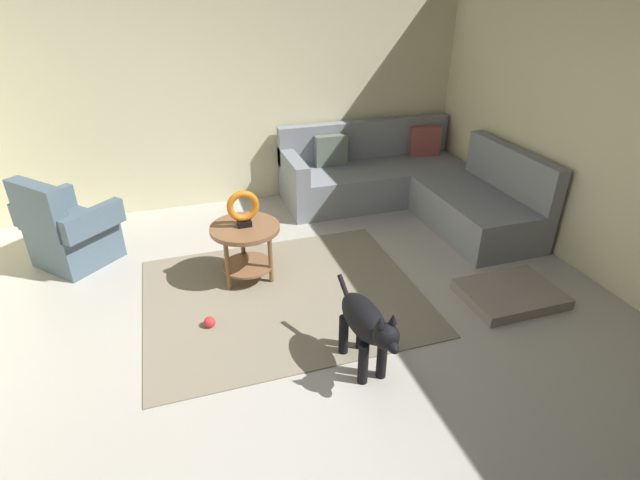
{
  "coord_description": "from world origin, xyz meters",
  "views": [
    {
      "loc": [
        -0.61,
        -2.7,
        2.42
      ],
      "look_at": [
        0.45,
        0.6,
        0.55
      ],
      "focal_mm": 27.48,
      "sensor_mm": 36.0,
      "label": 1
    }
  ],
  "objects_px": {
    "armchair": "(68,233)",
    "sectional_couch": "(409,185)",
    "torus_sculpture": "(243,208)",
    "side_table": "(246,239)",
    "dog": "(366,325)",
    "dog_bed_mat": "(510,294)",
    "dog_toy_ball": "(210,322)"
  },
  "relations": [
    {
      "from": "torus_sculpture",
      "to": "dog_toy_ball",
      "type": "bearing_deg",
      "value": -125.28
    },
    {
      "from": "sectional_couch",
      "to": "dog",
      "type": "height_order",
      "value": "sectional_couch"
    },
    {
      "from": "armchair",
      "to": "side_table",
      "type": "height_order",
      "value": "armchair"
    },
    {
      "from": "side_table",
      "to": "dog_bed_mat",
      "type": "distance_m",
      "value": 2.31
    },
    {
      "from": "torus_sculpture",
      "to": "dog_bed_mat",
      "type": "xyz_separation_m",
      "value": [
        2.06,
        -0.97,
        -0.67
      ]
    },
    {
      "from": "armchair",
      "to": "torus_sculpture",
      "type": "bearing_deg",
      "value": 19.63
    },
    {
      "from": "side_table",
      "to": "dog_toy_ball",
      "type": "height_order",
      "value": "side_table"
    },
    {
      "from": "torus_sculpture",
      "to": "dog_toy_ball",
      "type": "distance_m",
      "value": 0.98
    },
    {
      "from": "side_table",
      "to": "torus_sculpture",
      "type": "relative_size",
      "value": 1.84
    },
    {
      "from": "sectional_couch",
      "to": "dog",
      "type": "xyz_separation_m",
      "value": [
        -1.51,
        -2.34,
        0.09
      ]
    },
    {
      "from": "torus_sculpture",
      "to": "dog",
      "type": "relative_size",
      "value": 0.38
    },
    {
      "from": "torus_sculpture",
      "to": "dog",
      "type": "xyz_separation_m",
      "value": [
        0.56,
        -1.38,
        -0.33
      ]
    },
    {
      "from": "side_table",
      "to": "dog_toy_ball",
      "type": "distance_m",
      "value": 0.81
    },
    {
      "from": "armchair",
      "to": "sectional_couch",
      "type": "bearing_deg",
      "value": 50.03
    },
    {
      "from": "armchair",
      "to": "dog",
      "type": "bearing_deg",
      "value": 1.09
    },
    {
      "from": "armchair",
      "to": "side_table",
      "type": "distance_m",
      "value": 1.72
    },
    {
      "from": "torus_sculpture",
      "to": "dog_bed_mat",
      "type": "relative_size",
      "value": 0.41
    },
    {
      "from": "sectional_couch",
      "to": "torus_sculpture",
      "type": "relative_size",
      "value": 6.9
    },
    {
      "from": "sectional_couch",
      "to": "dog_bed_mat",
      "type": "bearing_deg",
      "value": -90.16
    },
    {
      "from": "armchair",
      "to": "dog_bed_mat",
      "type": "relative_size",
      "value": 1.24
    },
    {
      "from": "armchair",
      "to": "torus_sculpture",
      "type": "distance_m",
      "value": 1.76
    },
    {
      "from": "side_table",
      "to": "torus_sculpture",
      "type": "distance_m",
      "value": 0.29
    },
    {
      "from": "armchair",
      "to": "dog",
      "type": "relative_size",
      "value": 1.17
    },
    {
      "from": "sectional_couch",
      "to": "side_table",
      "type": "distance_m",
      "value": 2.29
    },
    {
      "from": "dog_bed_mat",
      "to": "dog_toy_ball",
      "type": "height_order",
      "value": "dog_toy_ball"
    },
    {
      "from": "dog_bed_mat",
      "to": "torus_sculpture",
      "type": "bearing_deg",
      "value": 154.72
    },
    {
      "from": "side_table",
      "to": "dog_toy_ball",
      "type": "bearing_deg",
      "value": -125.28
    },
    {
      "from": "side_table",
      "to": "dog",
      "type": "height_order",
      "value": "dog"
    },
    {
      "from": "sectional_couch",
      "to": "dog_bed_mat",
      "type": "height_order",
      "value": "sectional_couch"
    },
    {
      "from": "sectional_couch",
      "to": "dog_toy_ball",
      "type": "distance_m",
      "value": 2.94
    },
    {
      "from": "dog_bed_mat",
      "to": "armchair",
      "type": "bearing_deg",
      "value": 153.67
    },
    {
      "from": "torus_sculpture",
      "to": "dog_toy_ball",
      "type": "height_order",
      "value": "torus_sculpture"
    }
  ]
}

